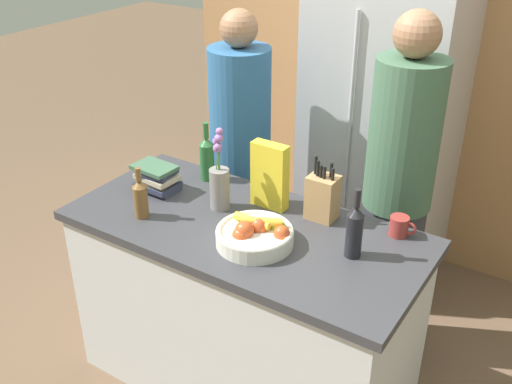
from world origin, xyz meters
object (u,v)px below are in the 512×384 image
(bottle_oil, at_px, (354,230))
(book_stack, at_px, (157,178))
(flower_vase, at_px, (219,183))
(cereal_box, at_px, (269,176))
(knife_block, at_px, (323,197))
(fruit_bowl, at_px, (255,234))
(bottle_vinegar, at_px, (140,198))
(refrigerator, at_px, (382,118))
(person_at_sink, at_px, (240,144))
(person_in_blue, at_px, (399,175))
(coffee_mug, at_px, (400,226))
(bottle_wine, at_px, (207,157))

(bottle_oil, bearing_deg, book_stack, -179.83)
(flower_vase, height_order, cereal_box, flower_vase)
(cereal_box, height_order, bottle_oil, cereal_box)
(knife_block, bearing_deg, flower_vase, -157.96)
(fruit_bowl, height_order, bottle_vinegar, bottle_vinegar)
(knife_block, xyz_separation_m, bottle_oil, (0.24, -0.19, 0.01))
(refrigerator, xyz_separation_m, bottle_oil, (0.38, -1.20, 0.01))
(bottle_vinegar, bearing_deg, flower_vase, 45.94)
(bottle_oil, distance_m, person_at_sink, 1.11)
(bottle_vinegar, bearing_deg, cereal_box, 42.75)
(person_in_blue, bearing_deg, bottle_vinegar, -115.10)
(person_at_sink, xyz_separation_m, person_in_blue, (0.89, -0.01, 0.06))
(coffee_mug, distance_m, person_at_sink, 1.09)
(cereal_box, xyz_separation_m, book_stack, (-0.52, -0.16, -0.09))
(flower_vase, bearing_deg, bottle_oil, -2.06)
(bottle_wine, bearing_deg, refrigerator, 63.21)
(bottle_wine, height_order, person_at_sink, person_at_sink)
(coffee_mug, bearing_deg, knife_block, -172.05)
(bottle_wine, bearing_deg, coffee_mug, 1.29)
(fruit_bowl, xyz_separation_m, coffee_mug, (0.46, 0.38, -0.00))
(knife_block, relative_size, flower_vase, 0.74)
(bottle_oil, height_order, bottle_vinegar, bottle_oil)
(fruit_bowl, height_order, knife_block, knife_block)
(flower_vase, bearing_deg, fruit_bowl, -28.95)
(cereal_box, distance_m, book_stack, 0.55)
(bottle_oil, bearing_deg, flower_vase, 177.94)
(knife_block, distance_m, coffee_mug, 0.34)
(knife_block, bearing_deg, bottle_vinegar, -147.66)
(knife_block, relative_size, bottle_vinegar, 1.20)
(cereal_box, relative_size, bottle_wine, 1.03)
(book_stack, bearing_deg, person_in_blue, 31.54)
(refrigerator, xyz_separation_m, bottle_wine, (-0.49, -0.98, 0.01))
(refrigerator, distance_m, coffee_mug, 1.07)
(bottle_oil, xyz_separation_m, bottle_vinegar, (-0.90, -0.22, -0.02))
(fruit_bowl, distance_m, coffee_mug, 0.60)
(person_in_blue, bearing_deg, book_stack, -127.01)
(bottle_vinegar, xyz_separation_m, person_at_sink, (-0.04, 0.82, -0.06))
(fruit_bowl, xyz_separation_m, bottle_oil, (0.36, 0.14, 0.07))
(refrigerator, xyz_separation_m, book_stack, (-0.62, -1.20, -0.04))
(bottle_wine, bearing_deg, bottle_vinegar, -92.95)
(person_at_sink, bearing_deg, bottle_wine, -75.44)
(cereal_box, height_order, bottle_vinegar, cereal_box)
(bottle_wine, height_order, person_in_blue, person_in_blue)
(fruit_bowl, bearing_deg, coffee_mug, 39.35)
(flower_vase, distance_m, book_stack, 0.35)
(knife_block, distance_m, bottle_wine, 0.64)
(coffee_mug, relative_size, person_at_sink, 0.07)
(coffee_mug, xyz_separation_m, bottle_oil, (-0.10, -0.24, 0.07))
(book_stack, height_order, bottle_wine, bottle_wine)
(cereal_box, distance_m, coffee_mug, 0.60)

